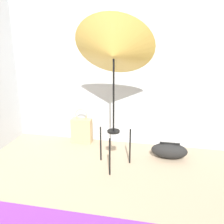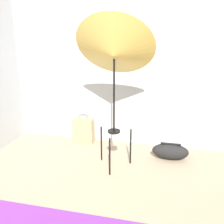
{
  "view_description": "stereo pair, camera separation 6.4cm",
  "coord_description": "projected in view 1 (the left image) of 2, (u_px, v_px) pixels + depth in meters",
  "views": [
    {
      "loc": [
        0.93,
        -1.2,
        1.64
      ],
      "look_at": [
        0.38,
        1.43,
        0.77
      ],
      "focal_mm": 42.0,
      "sensor_mm": 36.0,
      "label": 1
    },
    {
      "loc": [
        0.99,
        -1.19,
        1.64
      ],
      "look_at": [
        0.38,
        1.43,
        0.77
      ],
      "focal_mm": 42.0,
      "sensor_mm": 36.0,
      "label": 2
    }
  ],
  "objects": [
    {
      "name": "duffel_bag",
      "position": [
        169.0,
        151.0,
        3.41
      ],
      "size": [
        0.47,
        0.21,
        0.22
      ],
      "color": "black",
      "rests_on": "ground_plane"
    },
    {
      "name": "photo_umbrella",
      "position": [
        114.0,
        52.0,
        2.83
      ],
      "size": [
        0.89,
        0.7,
        1.79
      ],
      "color": "black",
      "rests_on": "ground_plane"
    },
    {
      "name": "tote_bag",
      "position": [
        82.0,
        130.0,
        3.87
      ],
      "size": [
        0.3,
        0.13,
        0.52
      ],
      "color": "tan",
      "rests_on": "ground_plane"
    },
    {
      "name": "wall_back",
      "position": [
        99.0,
        53.0,
        3.62
      ],
      "size": [
        8.0,
        0.05,
        2.6
      ],
      "color": "#B7BCC1",
      "rests_on": "ground_plane"
    }
  ]
}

